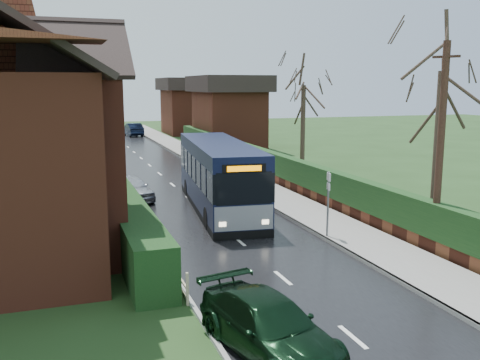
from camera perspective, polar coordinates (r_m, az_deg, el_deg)
name	(u,v)px	position (r m, az deg, el deg)	size (l,w,h in m)	color
ground	(259,258)	(18.00, 2.04, -8.36)	(140.00, 140.00, 0.00)	#27471E
road	(189,199)	(27.25, -5.49, -1.99)	(6.00, 100.00, 0.02)	black
pavement	(267,192)	(28.49, 2.85, -1.29)	(2.50, 100.00, 0.14)	slate
kerb_right	(245,194)	(28.08, 0.57, -1.45)	(0.12, 100.00, 0.14)	gray
kerb_left	(128,202)	(26.72, -11.87, -2.31)	(0.12, 100.00, 0.10)	gray
front_hedge	(122,211)	(21.61, -12.51, -3.23)	(1.20, 16.00, 1.60)	#133214
picket_fence	(141,218)	(21.79, -10.51, -4.00)	(0.10, 16.00, 0.90)	tan
right_wall_hedge	(293,173)	(28.92, 5.72, 0.75)	(0.60, 50.00, 1.80)	brown
bus	(219,177)	(24.54, -2.24, 0.36)	(3.46, 10.47, 3.12)	black
car_silver	(131,188)	(27.23, -11.55, -0.85)	(1.46, 3.63, 1.24)	#BCBBC0
car_green	(269,326)	(11.88, 3.09, -15.30)	(1.70, 4.18, 1.21)	black
car_distant	(133,129)	(61.90, -11.35, 5.31)	(1.53, 4.40, 1.45)	black
bus_stop_sign	(328,195)	(19.96, 9.39, -1.61)	(0.15, 0.39, 2.57)	slate
telegraph_pole	(440,150)	(18.84, 20.57, 3.04)	(0.46, 0.86, 7.10)	#311E15
tree_right_near	(443,59)	(21.56, 20.85, 11.94)	(4.11, 4.11, 8.87)	#3D2D24
tree_right_far	(304,79)	(35.00, 6.82, 10.64)	(4.20, 4.20, 8.12)	#392921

